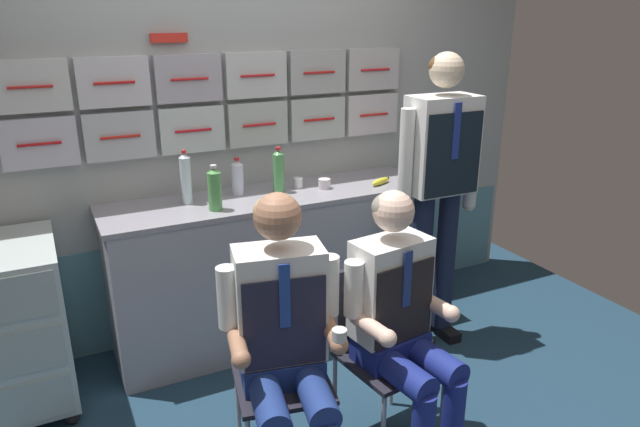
{
  "coord_description": "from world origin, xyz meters",
  "views": [
    {
      "loc": [
        -1.11,
        -1.99,
        1.96
      ],
      "look_at": [
        0.07,
        0.41,
        1.03
      ],
      "focal_mm": 32.7,
      "sensor_mm": 36.0,
      "label": 1
    }
  ],
  "objects_px": {
    "service_trolley": "(23,322)",
    "paper_cup_blue": "(324,183)",
    "crew_member_left": "(284,334)",
    "crew_member_center": "(402,318)",
    "folding_chair_center": "(377,334)",
    "folding_chair_left": "(278,353)",
    "crew_member_standing": "(440,176)",
    "water_bottle_short": "(215,189)",
    "snack_banana": "(381,181)"
  },
  "relations": [
    {
      "from": "folding_chair_left",
      "to": "crew_member_center",
      "type": "xyz_separation_m",
      "value": [
        0.5,
        -0.21,
        0.16
      ]
    },
    {
      "from": "folding_chair_left",
      "to": "crew_member_standing",
      "type": "distance_m",
      "value": 1.44
    },
    {
      "from": "crew_member_center",
      "to": "crew_member_standing",
      "type": "xyz_separation_m",
      "value": [
        0.73,
        0.73,
        0.38
      ]
    },
    {
      "from": "service_trolley",
      "to": "folding_chair_center",
      "type": "height_order",
      "value": "service_trolley"
    },
    {
      "from": "service_trolley",
      "to": "water_bottle_short",
      "type": "bearing_deg",
      "value": -2.27
    },
    {
      "from": "crew_member_standing",
      "to": "water_bottle_short",
      "type": "relative_size",
      "value": 6.94
    },
    {
      "from": "crew_member_center",
      "to": "crew_member_standing",
      "type": "distance_m",
      "value": 1.1
    },
    {
      "from": "service_trolley",
      "to": "paper_cup_blue",
      "type": "height_order",
      "value": "paper_cup_blue"
    },
    {
      "from": "paper_cup_blue",
      "to": "folding_chair_left",
      "type": "bearing_deg",
      "value": -126.51
    },
    {
      "from": "crew_member_left",
      "to": "crew_member_center",
      "type": "xyz_separation_m",
      "value": [
        0.54,
        -0.06,
        -0.03
      ]
    },
    {
      "from": "crew_member_left",
      "to": "paper_cup_blue",
      "type": "bearing_deg",
      "value": 56.36
    },
    {
      "from": "paper_cup_blue",
      "to": "crew_member_standing",
      "type": "bearing_deg",
      "value": -41.03
    },
    {
      "from": "service_trolley",
      "to": "crew_member_standing",
      "type": "bearing_deg",
      "value": -9.83
    },
    {
      "from": "folding_chair_left",
      "to": "water_bottle_short",
      "type": "xyz_separation_m",
      "value": [
        0.0,
        0.87,
        0.53
      ]
    },
    {
      "from": "service_trolley",
      "to": "crew_member_center",
      "type": "xyz_separation_m",
      "value": [
        1.52,
        -1.12,
        0.21
      ]
    },
    {
      "from": "crew_member_left",
      "to": "folding_chair_center",
      "type": "xyz_separation_m",
      "value": [
        0.51,
        0.1,
        -0.19
      ]
    },
    {
      "from": "service_trolley",
      "to": "folding_chair_center",
      "type": "distance_m",
      "value": 1.78
    },
    {
      "from": "crew_member_standing",
      "to": "snack_banana",
      "type": "xyz_separation_m",
      "value": [
        -0.16,
        0.37,
        -0.11
      ]
    },
    {
      "from": "service_trolley",
      "to": "crew_member_left",
      "type": "height_order",
      "value": "crew_member_left"
    },
    {
      "from": "crew_member_left",
      "to": "folding_chair_center",
      "type": "bearing_deg",
      "value": 11.31
    },
    {
      "from": "folding_chair_center",
      "to": "snack_banana",
      "type": "height_order",
      "value": "snack_banana"
    },
    {
      "from": "service_trolley",
      "to": "crew_member_left",
      "type": "distance_m",
      "value": 1.47
    },
    {
      "from": "folding_chair_center",
      "to": "crew_member_center",
      "type": "distance_m",
      "value": 0.23
    },
    {
      "from": "folding_chair_center",
      "to": "snack_banana",
      "type": "xyz_separation_m",
      "value": [
        0.59,
        0.94,
        0.43
      ]
    },
    {
      "from": "crew_member_center",
      "to": "snack_banana",
      "type": "distance_m",
      "value": 1.27
    },
    {
      "from": "crew_member_left",
      "to": "paper_cup_blue",
      "type": "xyz_separation_m",
      "value": [
        0.75,
        1.12,
        0.25
      ]
    },
    {
      "from": "service_trolley",
      "to": "water_bottle_short",
      "type": "xyz_separation_m",
      "value": [
        1.02,
        -0.04,
        0.57
      ]
    },
    {
      "from": "snack_banana",
      "to": "folding_chair_left",
      "type": "bearing_deg",
      "value": -140.32
    },
    {
      "from": "water_bottle_short",
      "to": "snack_banana",
      "type": "bearing_deg",
      "value": 1.07
    },
    {
      "from": "crew_member_standing",
      "to": "water_bottle_short",
      "type": "height_order",
      "value": "crew_member_standing"
    },
    {
      "from": "crew_member_standing",
      "to": "paper_cup_blue",
      "type": "xyz_separation_m",
      "value": [
        -0.52,
        0.45,
        -0.1
      ]
    },
    {
      "from": "folding_chair_center",
      "to": "paper_cup_blue",
      "type": "relative_size",
      "value": 11.44
    },
    {
      "from": "snack_banana",
      "to": "paper_cup_blue",
      "type": "bearing_deg",
      "value": 167.09
    },
    {
      "from": "crew_member_left",
      "to": "crew_member_standing",
      "type": "xyz_separation_m",
      "value": [
        1.27,
        0.67,
        0.34
      ]
    },
    {
      "from": "service_trolley",
      "to": "folding_chair_left",
      "type": "bearing_deg",
      "value": -41.75
    },
    {
      "from": "service_trolley",
      "to": "folding_chair_center",
      "type": "relative_size",
      "value": 1.05
    },
    {
      "from": "crew_member_left",
      "to": "water_bottle_short",
      "type": "bearing_deg",
      "value": 88.15
    },
    {
      "from": "crew_member_center",
      "to": "water_bottle_short",
      "type": "relative_size",
      "value": 4.94
    },
    {
      "from": "service_trolley",
      "to": "snack_banana",
      "type": "distance_m",
      "value": 2.14
    },
    {
      "from": "crew_member_standing",
      "to": "snack_banana",
      "type": "bearing_deg",
      "value": 114.01
    },
    {
      "from": "service_trolley",
      "to": "paper_cup_blue",
      "type": "xyz_separation_m",
      "value": [
        1.73,
        0.06,
        0.49
      ]
    },
    {
      "from": "crew_member_left",
      "to": "crew_member_center",
      "type": "relative_size",
      "value": 1.04
    },
    {
      "from": "folding_chair_left",
      "to": "water_bottle_short",
      "type": "distance_m",
      "value": 1.01
    },
    {
      "from": "snack_banana",
      "to": "crew_member_standing",
      "type": "bearing_deg",
      "value": -65.99
    },
    {
      "from": "service_trolley",
      "to": "crew_member_standing",
      "type": "relative_size",
      "value": 0.51
    },
    {
      "from": "crew_member_standing",
      "to": "crew_member_center",
      "type": "bearing_deg",
      "value": -134.96
    },
    {
      "from": "crew_member_center",
      "to": "water_bottle_short",
      "type": "height_order",
      "value": "crew_member_center"
    },
    {
      "from": "crew_member_standing",
      "to": "snack_banana",
      "type": "distance_m",
      "value": 0.42
    },
    {
      "from": "crew_member_left",
      "to": "folding_chair_center",
      "type": "relative_size",
      "value": 1.52
    },
    {
      "from": "crew_member_center",
      "to": "folding_chair_left",
      "type": "bearing_deg",
      "value": 157.03
    }
  ]
}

